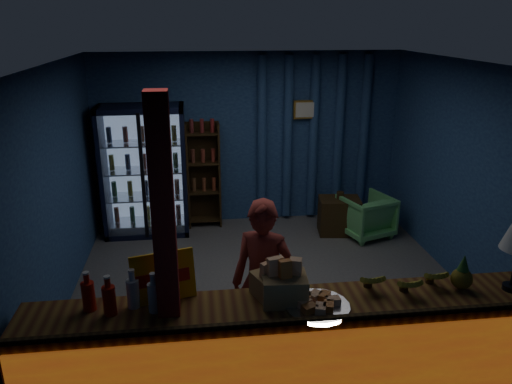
% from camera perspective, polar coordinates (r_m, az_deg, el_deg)
% --- Properties ---
extents(ground, '(4.60, 4.60, 0.00)m').
position_cam_1_polar(ground, '(6.07, 1.51, -10.80)').
color(ground, '#515154').
rests_on(ground, ground).
extents(room_walls, '(4.60, 4.60, 4.60)m').
position_cam_1_polar(room_walls, '(5.46, 1.65, 3.62)').
color(room_walls, navy).
rests_on(room_walls, ground).
extents(counter, '(4.40, 0.57, 0.99)m').
position_cam_1_polar(counter, '(4.24, 5.60, -17.98)').
color(counter, brown).
rests_on(counter, ground).
extents(support_post, '(0.16, 0.16, 2.60)m').
position_cam_1_polar(support_post, '(3.73, -10.14, -8.80)').
color(support_post, maroon).
rests_on(support_post, ground).
extents(beverage_cooler, '(1.20, 0.62, 1.90)m').
position_cam_1_polar(beverage_cooler, '(7.45, -12.56, 2.35)').
color(beverage_cooler, black).
rests_on(beverage_cooler, ground).
extents(bottle_shelf, '(0.50, 0.28, 1.60)m').
position_cam_1_polar(bottle_shelf, '(7.59, -6.00, 1.92)').
color(bottle_shelf, '#372711').
rests_on(bottle_shelf, ground).
extents(curtain_folds, '(1.74, 0.14, 2.50)m').
position_cam_1_polar(curtain_folds, '(7.75, 6.58, 6.13)').
color(curtain_folds, navy).
rests_on(curtain_folds, room_walls).
extents(framed_picture, '(0.36, 0.04, 0.28)m').
position_cam_1_polar(framed_picture, '(7.59, 5.67, 9.35)').
color(framed_picture, gold).
rests_on(framed_picture, room_walls).
extents(shopkeeper, '(0.68, 0.57, 1.57)m').
position_cam_1_polar(shopkeeper, '(4.54, 0.80, -10.46)').
color(shopkeeper, maroon).
rests_on(shopkeeper, ground).
extents(green_chair, '(0.85, 0.86, 0.62)m').
position_cam_1_polar(green_chair, '(7.47, 12.42, -2.66)').
color(green_chair, '#62C56D').
rests_on(green_chair, ground).
extents(side_table, '(0.64, 0.50, 0.64)m').
position_cam_1_polar(side_table, '(7.51, 9.47, -2.68)').
color(side_table, '#372711').
rests_on(side_table, ground).
extents(yellow_sign, '(0.50, 0.22, 0.39)m').
position_cam_1_polar(yellow_sign, '(3.97, -10.55, -9.53)').
color(yellow_sign, '#FFB30D').
rests_on(yellow_sign, counter).
extents(soda_bottles, '(0.59, 0.18, 0.32)m').
position_cam_1_polar(soda_bottles, '(3.93, -15.14, -11.33)').
color(soda_bottles, red).
rests_on(soda_bottles, counter).
extents(snack_box_left, '(0.36, 0.31, 0.36)m').
position_cam_1_polar(snack_box_left, '(3.92, 3.27, -10.73)').
color(snack_box_left, '#9C7A4B').
rests_on(snack_box_left, counter).
extents(snack_box_centre, '(0.35, 0.32, 0.30)m').
position_cam_1_polar(snack_box_centre, '(4.02, 1.79, -10.23)').
color(snack_box_centre, '#9C7A4B').
rests_on(snack_box_centre, counter).
extents(pastry_tray, '(0.50, 0.50, 0.08)m').
position_cam_1_polar(pastry_tray, '(3.91, 7.04, -12.69)').
color(pastry_tray, silver).
rests_on(pastry_tray, counter).
extents(banana_bunches, '(0.77, 0.30, 0.17)m').
position_cam_1_polar(banana_bunches, '(4.27, 16.47, -9.60)').
color(banana_bunches, gold).
rests_on(banana_bunches, counter).
extents(pineapple, '(0.17, 0.17, 0.30)m').
position_cam_1_polar(pineapple, '(4.40, 22.48, -8.82)').
color(pineapple, olive).
rests_on(pineapple, counter).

